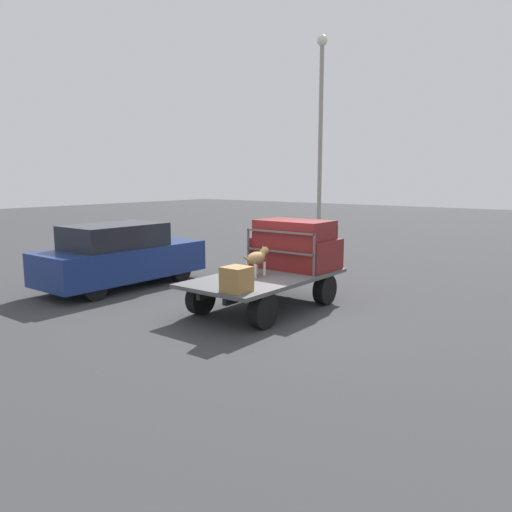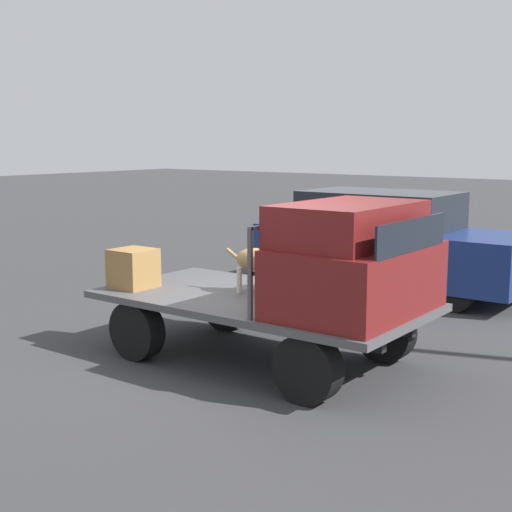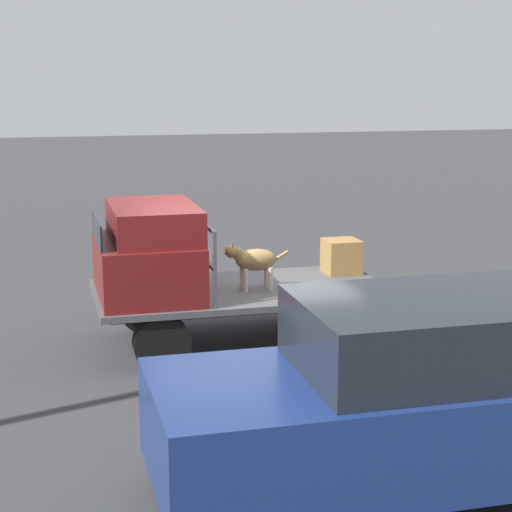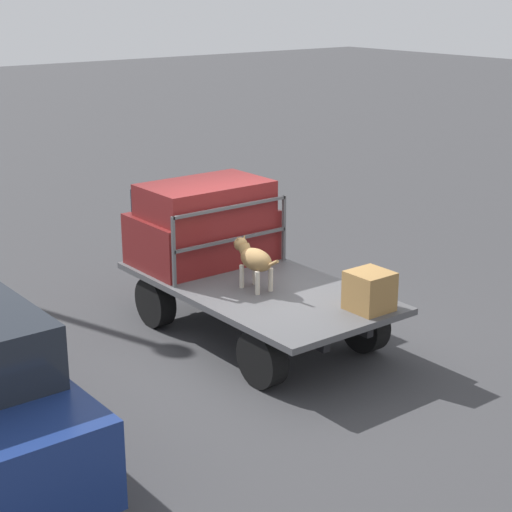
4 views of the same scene
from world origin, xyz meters
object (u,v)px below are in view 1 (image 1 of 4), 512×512
Objects in this scene: flatbed_truck at (265,284)px; dog at (258,258)px; cargo_crate at (237,279)px; light_pole_near at (321,123)px; parked_sedan at (121,256)px.

dog reaches higher than flatbed_truck.
cargo_crate is 0.06× the size of light_pole_near.
cargo_crate is at bearing -94.21° from parked_sedan.
parked_sedan is at bearing 176.23° from light_pole_near.
flatbed_truck is 1.67m from cargo_crate.
light_pole_near reaches higher than flatbed_truck.
dog is at bearing 23.26° from cargo_crate.
parked_sedan is 0.55× the size of light_pole_near.
light_pole_near reaches higher than cargo_crate.
dog is 4.20m from parked_sedan.
dog is 10.01m from light_pole_near.
parked_sedan is at bearing 97.10° from flatbed_truck.
cargo_crate is (-1.54, -0.49, 0.43)m from flatbed_truck.
dog is at bearing 129.83° from flatbed_truck.
cargo_crate reaches higher than flatbed_truck.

